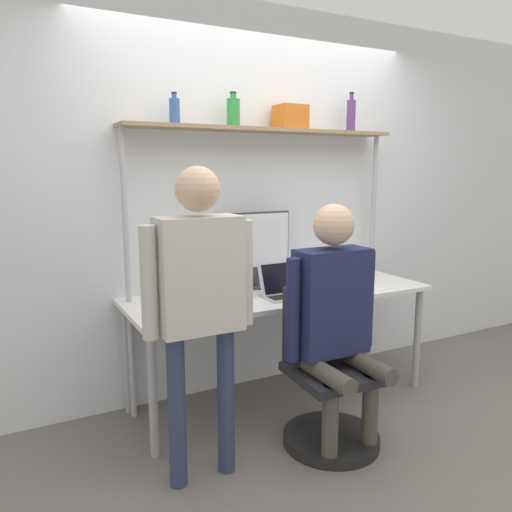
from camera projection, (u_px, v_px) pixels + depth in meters
The scene contains 14 objects.
ground_plane at pixel (310, 421), 3.17m from camera, with size 12.00×12.00×0.00m, color slate.
wall_back at pixel (255, 202), 3.60m from camera, with size 8.00×0.06×2.70m.
desk at pixel (281, 302), 3.38m from camera, with size 2.09×0.70×0.77m.
shelf_unit at pixel (265, 170), 3.42m from camera, with size 1.98×0.24×1.85m.
monitor at pixel (255, 245), 3.46m from camera, with size 0.54×0.21×0.53m.
laptop at pixel (285, 286), 3.26m from camera, with size 0.34×0.23×0.22m.
cell_phone at pixel (327, 293), 3.32m from camera, with size 0.07×0.15×0.01m.
office_chair at pixel (328, 396), 2.91m from camera, with size 0.56×0.56×0.91m.
person_seated at pixel (335, 307), 2.77m from camera, with size 0.59×0.47×1.40m.
person_standing at pixel (200, 287), 2.43m from camera, with size 0.58×0.22×1.60m.
bottle_purple at pixel (351, 115), 3.68m from camera, with size 0.07×0.07×0.28m.
bottle_green at pixel (233, 112), 3.24m from camera, with size 0.09×0.09×0.22m.
bottle_blue at pixel (175, 111), 3.06m from camera, with size 0.07×0.07×0.19m.
storage_box at pixel (290, 117), 3.45m from camera, with size 0.20×0.17×0.16m.
Camera 1 is at (-1.68, -2.44, 1.59)m, focal length 35.00 mm.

